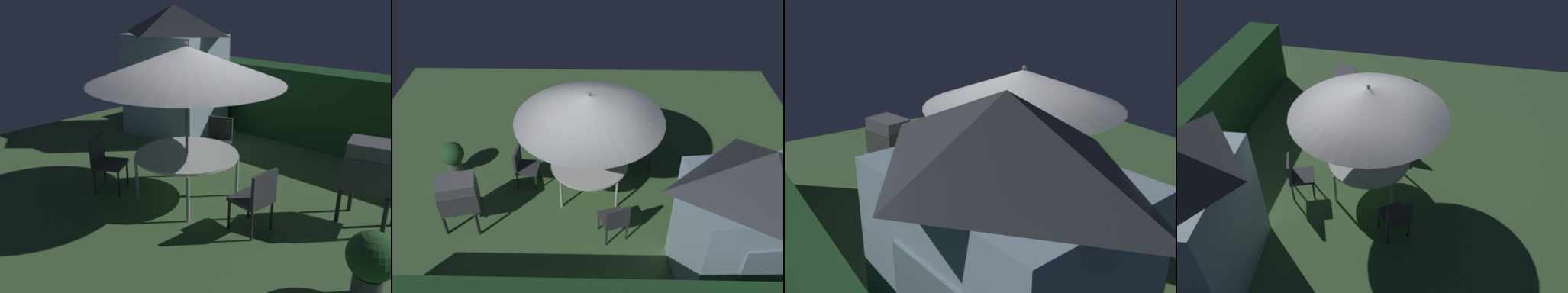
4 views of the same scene
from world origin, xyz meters
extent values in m
plane|color=#47703D|center=(0.00, 0.00, 0.00)|extent=(11.00, 11.00, 0.00)
cube|color=#9EBCD1|center=(-2.64, 2.00, 1.11)|extent=(2.10, 1.64, 2.23)
pyramid|color=#33383D|center=(-2.64, 2.00, 2.54)|extent=(2.23, 1.74, 0.62)
cube|color=gray|center=(-2.72, 2.72, 0.87)|extent=(0.82, 0.12, 1.74)
cylinder|color=white|center=(-0.16, -0.17, 0.71)|extent=(1.58, 1.58, 0.04)
cylinder|color=beige|center=(-0.71, -0.72, 0.34)|extent=(0.05, 0.05, 0.69)
cylinder|color=beige|center=(0.39, -0.72, 0.34)|extent=(0.05, 0.05, 0.69)
cylinder|color=beige|center=(-0.71, 0.38, 0.34)|extent=(0.05, 0.05, 0.69)
cylinder|color=beige|center=(0.39, 0.38, 0.34)|extent=(0.05, 0.05, 0.69)
cylinder|color=#4C4C51|center=(-0.16, -0.17, 1.17)|extent=(0.04, 0.04, 2.33)
cone|color=gray|center=(-0.16, -0.17, 2.07)|extent=(2.85, 2.85, 0.52)
sphere|color=#4C4C51|center=(-0.16, -0.17, 2.36)|extent=(0.06, 0.06, 0.06)
cube|color=#47474C|center=(2.22, 0.92, 0.78)|extent=(0.80, 0.65, 0.45)
cube|color=slate|center=(2.22, 0.92, 1.10)|extent=(0.76, 0.62, 0.20)
cylinder|color=#262628|center=(1.91, 0.71, 0.28)|extent=(0.06, 0.06, 0.55)
cylinder|color=#262628|center=(2.53, 0.71, 0.28)|extent=(0.06, 0.06, 0.55)
cylinder|color=#262628|center=(1.91, 1.13, 0.28)|extent=(0.06, 0.06, 0.55)
cylinder|color=#262628|center=(2.53, 1.13, 0.28)|extent=(0.06, 0.06, 0.55)
cube|color=#38383D|center=(1.14, -0.29, 0.45)|extent=(0.50, 0.50, 0.06)
cube|color=#38383D|center=(1.35, -0.31, 0.68)|extent=(0.09, 0.46, 0.45)
cylinder|color=#2C2C30|center=(1.32, -0.51, 0.23)|extent=(0.04, 0.04, 0.45)
cylinder|color=#2C2C30|center=(1.35, -0.11, 0.23)|extent=(0.04, 0.04, 0.45)
cylinder|color=#2C2C30|center=(0.92, -0.47, 0.23)|extent=(0.04, 0.04, 0.45)
cylinder|color=#2C2C30|center=(0.96, -0.07, 0.23)|extent=(0.04, 0.04, 0.45)
cube|color=#38383D|center=(-0.62, 1.08, 0.45)|extent=(0.59, 0.59, 0.06)
cube|color=#38383D|center=(-0.69, 1.28, 0.68)|extent=(0.45, 0.21, 0.45)
cylinder|color=#2C2C30|center=(-0.50, 1.33, 0.23)|extent=(0.04, 0.04, 0.45)
cylinder|color=#2C2C30|center=(-0.88, 1.20, 0.23)|extent=(0.04, 0.04, 0.45)
cylinder|color=#2C2C30|center=(-0.36, 0.96, 0.23)|extent=(0.04, 0.04, 0.45)
cylinder|color=#2C2C30|center=(-0.74, 0.82, 0.23)|extent=(0.04, 0.04, 0.45)
cube|color=#38383D|center=(-1.22, -0.84, 0.45)|extent=(0.63, 0.63, 0.06)
cube|color=#38383D|center=(-1.40, -0.95, 0.68)|extent=(0.29, 0.42, 0.45)
cylinder|color=#2C2C30|center=(-1.50, -0.78, 0.23)|extent=(0.04, 0.04, 0.45)
cylinder|color=#2C2C30|center=(-1.29, -1.12, 0.23)|extent=(0.04, 0.04, 0.45)
cylinder|color=#2C2C30|center=(-1.16, -0.56, 0.23)|extent=(0.04, 0.04, 0.45)
cylinder|color=#2C2C30|center=(-0.95, -0.90, 0.23)|extent=(0.04, 0.04, 0.45)
cylinder|color=#4C4C51|center=(2.83, -0.61, 0.16)|extent=(0.31, 0.31, 0.32)
sphere|color=#235628|center=(2.83, -0.61, 0.54)|extent=(0.51, 0.51, 0.51)
camera|label=1|loc=(3.86, -4.28, 2.95)|focal=37.15mm
camera|label=2|loc=(-0.26, 6.09, 6.18)|focal=37.29mm
camera|label=3|loc=(-5.16, 3.90, 3.61)|focal=43.04mm
camera|label=4|loc=(-5.69, -1.36, 5.85)|focal=36.14mm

